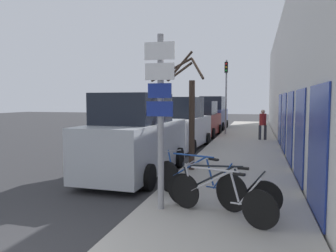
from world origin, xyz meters
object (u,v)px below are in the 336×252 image
object	(u,v)px
traffic_light	(226,87)
parked_car_3	(213,114)
parked_car_2	(202,120)
street_tree	(190,113)
signpost	(161,114)
parked_car_1	(182,125)
bicycle_0	(219,197)
bicycle_2	(197,181)
bicycle_1	(222,190)
pedestrian_near	(263,122)
parked_car_0	(136,138)

from	to	relation	value
traffic_light	parked_car_3	bearing A→B (deg)	106.01
parked_car_2	street_tree	world-z (taller)	street_tree
signpost	parked_car_1	bearing A→B (deg)	100.30
bicycle_0	bicycle_2	world-z (taller)	bicycle_2
signpost	parked_car_3	world-z (taller)	signpost
bicycle_1	bicycle_2	xyz separation A→B (m)	(-0.55, 0.42, 0.04)
bicycle_2	street_tree	size ratio (longest dim) A/B	0.59
pedestrian_near	traffic_light	world-z (taller)	traffic_light
signpost	parked_car_2	xyz separation A→B (m)	(-1.51, 13.96, -0.97)
parked_car_3	traffic_light	distance (m)	5.73
street_tree	traffic_light	world-z (taller)	traffic_light
bicycle_0	traffic_light	xyz separation A→B (m)	(-1.26, 14.59, 2.51)
parked_car_2	pedestrian_near	distance (m)	4.06
parked_car_1	pedestrian_near	xyz separation A→B (m)	(3.61, 3.19, 0.00)
bicycle_2	parked_car_2	world-z (taller)	parked_car_2
parked_car_3	traffic_light	xyz separation A→B (m)	(1.49, -5.19, 1.91)
bicycle_0	signpost	bearing A→B (deg)	107.72
signpost	parked_car_3	distance (m)	19.67
parked_car_0	parked_car_2	distance (m)	10.89
signpost	pedestrian_near	distance (m)	12.15
street_tree	bicycle_1	bearing A→B (deg)	-68.74
bicycle_1	traffic_light	size ratio (longest dim) A/B	0.48
parked_car_2	bicycle_1	bearing A→B (deg)	-77.84
street_tree	traffic_light	size ratio (longest dim) A/B	0.78
signpost	pedestrian_near	world-z (taller)	signpost
parked_car_2	parked_car_0	bearing A→B (deg)	-89.59
parked_car_3	street_tree	size ratio (longest dim) A/B	1.26
bicycle_0	parked_car_1	bearing A→B (deg)	43.96
signpost	traffic_light	world-z (taller)	traffic_light
signpost	pedestrian_near	size ratio (longest dim) A/B	2.08
bicycle_1	bicycle_0	bearing A→B (deg)	-173.46
bicycle_1	bicycle_2	size ratio (longest dim) A/B	1.04
bicycle_2	parked_car_3	size ratio (longest dim) A/B	0.47
parked_car_3	bicycle_2	bearing A→B (deg)	-82.40
signpost	bicycle_0	size ratio (longest dim) A/B	1.67
signpost	bicycle_1	xyz separation A→B (m)	(1.13, 0.25, -1.43)
signpost	street_tree	bearing A→B (deg)	93.07
bicycle_1	pedestrian_near	size ratio (longest dim) A/B	1.38
parked_car_0	street_tree	world-z (taller)	street_tree
bicycle_1	parked_car_2	world-z (taller)	parked_car_2
bicycle_2	parked_car_1	bearing A→B (deg)	47.63
parked_car_2	parked_car_3	xyz separation A→B (m)	(-0.12, 5.63, 0.14)
parked_car_1	traffic_light	distance (m)	6.15
parked_car_2	pedestrian_near	bearing A→B (deg)	-28.52
signpost	parked_car_1	world-z (taller)	signpost
parked_car_2	parked_car_1	bearing A→B (deg)	-89.62
signpost	parked_car_2	bearing A→B (deg)	96.16
signpost	street_tree	world-z (taller)	street_tree
parked_car_3	bicycle_0	bearing A→B (deg)	-81.11
parked_car_3	street_tree	distance (m)	16.03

